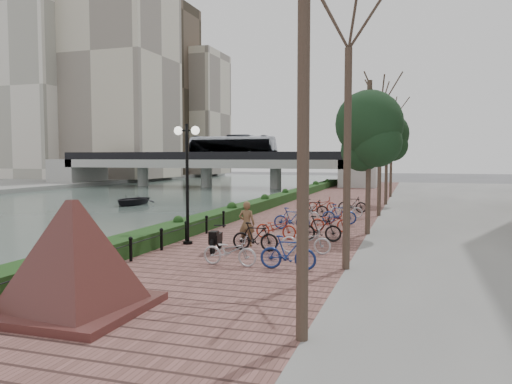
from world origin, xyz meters
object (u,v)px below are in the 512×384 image
at_px(lamppost, 187,157).
at_px(motorcycle, 216,239).
at_px(pedestrian, 247,224).
at_px(granite_monument, 73,255).
at_px(boat, 131,200).

bearing_deg(lamppost, motorcycle, -33.67).
height_order(lamppost, pedestrian, lamppost).
bearing_deg(granite_monument, motorcycle, 87.67).
bearing_deg(pedestrian, motorcycle, 61.41).
height_order(motorcycle, pedestrian, pedestrian).
relative_size(lamppost, boat, 1.20).
xyz_separation_m(motorcycle, boat, (-14.68, 18.29, -0.53)).
xyz_separation_m(granite_monument, lamppost, (-1.30, 8.29, 2.08)).
xyz_separation_m(lamppost, motorcycle, (1.60, -1.06, -2.85)).
bearing_deg(pedestrian, lamppost, 4.92).
relative_size(granite_monument, pedestrian, 2.74).
bearing_deg(motorcycle, lamppost, 136.71).
distance_m(granite_monument, pedestrian, 8.63).
xyz_separation_m(granite_monument, pedestrian, (0.96, 8.57, -0.38)).
distance_m(lamppost, boat, 21.89).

